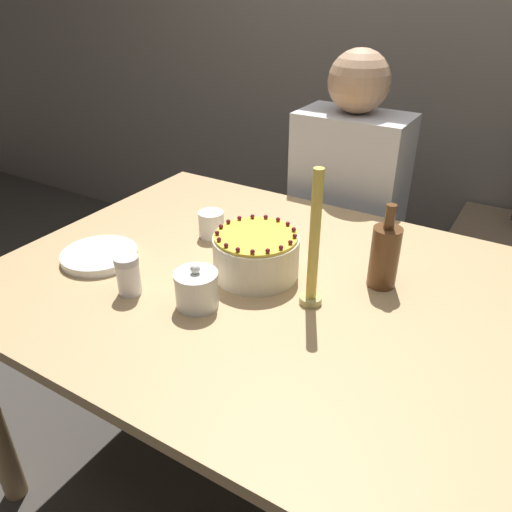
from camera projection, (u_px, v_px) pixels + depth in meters
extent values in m
plane|color=#3D3833|center=(268.00, 475.00, 1.68)|extent=(12.00, 12.00, 0.00)
cube|color=slate|center=(440.00, 20.00, 2.08)|extent=(8.00, 0.05, 2.60)
cube|color=tan|center=(271.00, 287.00, 1.31)|extent=(1.45, 1.08, 0.03)
cylinder|color=tan|center=(191.00, 266.00, 2.15)|extent=(0.07, 0.07, 0.74)
cylinder|color=#EFE5CC|center=(256.00, 256.00, 1.31)|extent=(0.23, 0.23, 0.11)
cylinder|color=yellow|center=(256.00, 236.00, 1.28)|extent=(0.22, 0.22, 0.01)
sphere|color=maroon|center=(290.00, 242.00, 1.23)|extent=(0.01, 0.01, 0.01)
sphere|color=maroon|center=(295.00, 236.00, 1.26)|extent=(0.01, 0.01, 0.01)
sphere|color=maroon|center=(294.00, 229.00, 1.29)|extent=(0.01, 0.01, 0.01)
sphere|color=maroon|center=(288.00, 224.00, 1.32)|extent=(0.01, 0.01, 0.01)
sphere|color=maroon|center=(278.00, 219.00, 1.35)|extent=(0.01, 0.01, 0.01)
sphere|color=maroon|center=(266.00, 217.00, 1.36)|extent=(0.01, 0.01, 0.01)
sphere|color=maroon|center=(252.00, 216.00, 1.36)|extent=(0.01, 0.01, 0.01)
sphere|color=maroon|center=(239.00, 218.00, 1.35)|extent=(0.01, 0.01, 0.01)
sphere|color=maroon|center=(228.00, 221.00, 1.33)|extent=(0.01, 0.01, 0.01)
sphere|color=maroon|center=(221.00, 227.00, 1.31)|extent=(0.01, 0.01, 0.01)
sphere|color=maroon|center=(217.00, 233.00, 1.28)|extent=(0.01, 0.01, 0.01)
sphere|color=maroon|center=(219.00, 239.00, 1.24)|extent=(0.01, 0.01, 0.01)
sphere|color=maroon|center=(226.00, 245.00, 1.22)|extent=(0.01, 0.01, 0.01)
sphere|color=maroon|center=(238.00, 249.00, 1.20)|extent=(0.01, 0.01, 0.01)
sphere|color=maroon|center=(252.00, 251.00, 1.19)|extent=(0.01, 0.01, 0.01)
sphere|color=maroon|center=(268.00, 251.00, 1.19)|extent=(0.01, 0.01, 0.01)
sphere|color=maroon|center=(281.00, 247.00, 1.21)|extent=(0.01, 0.01, 0.01)
cylinder|color=silver|center=(197.00, 291.00, 1.19)|extent=(0.10, 0.10, 0.08)
cylinder|color=silver|center=(196.00, 275.00, 1.17)|extent=(0.11, 0.11, 0.01)
sphere|color=silver|center=(195.00, 269.00, 1.16)|extent=(0.02, 0.02, 0.02)
cylinder|color=white|center=(129.00, 278.00, 1.24)|extent=(0.06, 0.06, 0.09)
cylinder|color=silver|center=(126.00, 260.00, 1.21)|extent=(0.06, 0.06, 0.02)
cylinder|color=silver|center=(100.00, 258.00, 1.40)|extent=(0.21, 0.21, 0.01)
cylinder|color=silver|center=(99.00, 256.00, 1.40)|extent=(0.21, 0.21, 0.01)
cylinder|color=silver|center=(99.00, 253.00, 1.39)|extent=(0.21, 0.21, 0.01)
cylinder|color=tan|center=(310.00, 300.00, 1.21)|extent=(0.05, 0.05, 0.02)
cylinder|color=gold|center=(315.00, 237.00, 1.13)|extent=(0.02, 0.02, 0.33)
cylinder|color=brown|center=(384.00, 257.00, 1.25)|extent=(0.07, 0.07, 0.16)
cylinder|color=brown|center=(390.00, 217.00, 1.20)|extent=(0.03, 0.03, 0.06)
cylinder|color=white|center=(211.00, 224.00, 1.51)|extent=(0.08, 0.08, 0.08)
cube|color=#2D2D38|center=(337.00, 304.00, 2.15)|extent=(0.34, 0.34, 0.45)
cube|color=silver|center=(348.00, 192.00, 1.90)|extent=(0.40, 0.24, 0.59)
sphere|color=tan|center=(359.00, 81.00, 1.70)|extent=(0.22, 0.22, 0.22)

